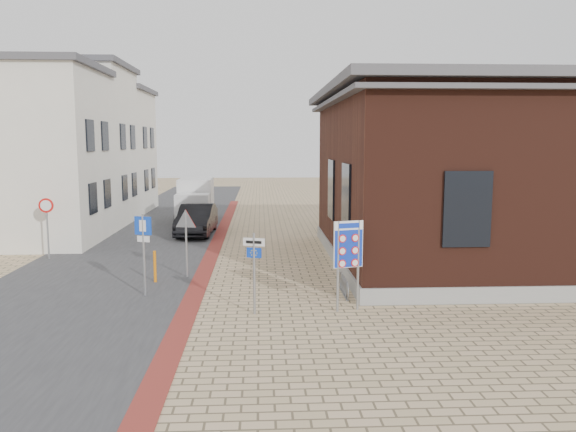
{
  "coord_description": "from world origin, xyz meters",
  "views": [
    {
      "loc": [
        0.07,
        -14.73,
        4.72
      ],
      "look_at": [
        1.01,
        4.27,
        2.2
      ],
      "focal_mm": 35.0,
      "sensor_mm": 36.0,
      "label": 1
    }
  ],
  "objects_px": {
    "parking_sign": "(143,240)",
    "bollard": "(155,267)",
    "box_truck": "(195,200)",
    "essen_sign": "(254,261)",
    "sedan": "(197,220)",
    "border_sign": "(348,247)"
  },
  "relations": [
    {
      "from": "border_sign",
      "to": "parking_sign",
      "type": "relative_size",
      "value": 1.0
    },
    {
      "from": "box_truck",
      "to": "parking_sign",
      "type": "distance_m",
      "value": 16.38
    },
    {
      "from": "essen_sign",
      "to": "bollard",
      "type": "bearing_deg",
      "value": 149.94
    },
    {
      "from": "border_sign",
      "to": "bollard",
      "type": "relative_size",
      "value": 2.35
    },
    {
      "from": "sedan",
      "to": "bollard",
      "type": "height_order",
      "value": "sedan"
    },
    {
      "from": "border_sign",
      "to": "essen_sign",
      "type": "bearing_deg",
      "value": 168.77
    },
    {
      "from": "parking_sign",
      "to": "sedan",
      "type": "bearing_deg",
      "value": 108.73
    },
    {
      "from": "border_sign",
      "to": "essen_sign",
      "type": "xyz_separation_m",
      "value": [
        -2.61,
        -0.2,
        -0.34
      ]
    },
    {
      "from": "essen_sign",
      "to": "sedan",
      "type": "bearing_deg",
      "value": 120.01
    },
    {
      "from": "border_sign",
      "to": "box_truck",
      "type": "bearing_deg",
      "value": 93.54
    },
    {
      "from": "essen_sign",
      "to": "parking_sign",
      "type": "relative_size",
      "value": 0.89
    },
    {
      "from": "box_truck",
      "to": "bollard",
      "type": "bearing_deg",
      "value": -90.25
    },
    {
      "from": "border_sign",
      "to": "parking_sign",
      "type": "height_order",
      "value": "border_sign"
    },
    {
      "from": "sedan",
      "to": "border_sign",
      "type": "distance_m",
      "value": 14.57
    },
    {
      "from": "sedan",
      "to": "essen_sign",
      "type": "distance_m",
      "value": 13.93
    },
    {
      "from": "border_sign",
      "to": "parking_sign",
      "type": "bearing_deg",
      "value": 147.82
    },
    {
      "from": "box_truck",
      "to": "essen_sign",
      "type": "relative_size",
      "value": 2.15
    },
    {
      "from": "box_truck",
      "to": "essen_sign",
      "type": "height_order",
      "value": "box_truck"
    },
    {
      "from": "essen_sign",
      "to": "border_sign",
      "type": "bearing_deg",
      "value": 21.57
    },
    {
      "from": "border_sign",
      "to": "essen_sign",
      "type": "height_order",
      "value": "border_sign"
    },
    {
      "from": "parking_sign",
      "to": "bollard",
      "type": "relative_size",
      "value": 2.35
    },
    {
      "from": "sedan",
      "to": "box_truck",
      "type": "bearing_deg",
      "value": 99.16
    }
  ]
}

